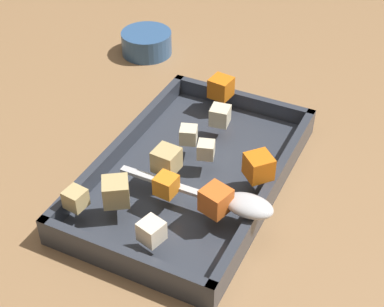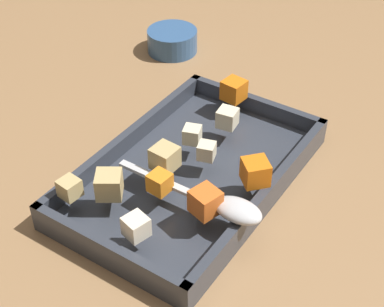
{
  "view_description": "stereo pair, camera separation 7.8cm",
  "coord_description": "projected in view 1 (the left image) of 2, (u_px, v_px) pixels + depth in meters",
  "views": [
    {
      "loc": [
        0.53,
        0.27,
        0.54
      ],
      "look_at": [
        -0.01,
        0.0,
        0.05
      ],
      "focal_mm": 54.68,
      "sensor_mm": 36.0,
      "label": 1
    },
    {
      "loc": [
        0.49,
        0.33,
        0.54
      ],
      "look_at": [
        -0.01,
        0.0,
        0.05
      ],
      "focal_mm": 54.68,
      "sensor_mm": 36.0,
      "label": 2
    }
  ],
  "objects": [
    {
      "name": "carrot_chunk_far_right",
      "position": [
        221.0,
        87.0,
        0.9
      ],
      "size": [
        0.03,
        0.03,
        0.03
      ],
      "primitive_type": "cube",
      "rotation": [
        0.0,
        0.0,
        6.16
      ],
      "color": "orange",
      "rests_on": "baking_dish"
    },
    {
      "name": "potato_chunk_corner_se",
      "position": [
        116.0,
        192.0,
        0.71
      ],
      "size": [
        0.04,
        0.04,
        0.03
      ],
      "primitive_type": "cube",
      "rotation": [
        0.0,
        0.0,
        0.58
      ],
      "color": "tan",
      "rests_on": "baking_dish"
    },
    {
      "name": "potato_chunk_rim_edge",
      "position": [
        76.0,
        199.0,
        0.71
      ],
      "size": [
        0.03,
        0.03,
        0.02
      ],
      "primitive_type": "cube",
      "rotation": [
        0.0,
        0.0,
        4.59
      ],
      "color": "tan",
      "rests_on": "baking_dish"
    },
    {
      "name": "potato_chunk_far_left",
      "position": [
        188.0,
        135.0,
        0.81
      ],
      "size": [
        0.03,
        0.03,
        0.02
      ],
      "primitive_type": "cube",
      "rotation": [
        0.0,
        0.0,
        1.9
      ],
      "color": "beige",
      "rests_on": "baking_dish"
    },
    {
      "name": "potato_chunk_heap_side",
      "position": [
        222.0,
        116.0,
        0.84
      ],
      "size": [
        0.03,
        0.03,
        0.03
      ],
      "primitive_type": "cube",
      "rotation": [
        0.0,
        0.0,
        0.14
      ],
      "color": "beige",
      "rests_on": "baking_dish"
    },
    {
      "name": "carrot_chunk_front_center",
      "position": [
        165.0,
        185.0,
        0.73
      ],
      "size": [
        0.03,
        0.03,
        0.03
      ],
      "primitive_type": "cube",
      "rotation": [
        0.0,
        0.0,
        3.05
      ],
      "color": "orange",
      "rests_on": "baking_dish"
    },
    {
      "name": "baking_dish",
      "position": [
        192.0,
        175.0,
        0.81
      ],
      "size": [
        0.37,
        0.23,
        0.04
      ],
      "color": "#333842",
      "rests_on": "ground_plane"
    },
    {
      "name": "carrot_chunk_near_left",
      "position": [
        216.0,
        200.0,
        0.7
      ],
      "size": [
        0.04,
        0.04,
        0.03
      ],
      "primitive_type": "cube",
      "rotation": [
        0.0,
        0.0,
        2.86
      ],
      "color": "orange",
      "rests_on": "baking_dish"
    },
    {
      "name": "serving_spoon",
      "position": [
        238.0,
        203.0,
        0.71
      ],
      "size": [
        0.04,
        0.21,
        0.02
      ],
      "rotation": [
        0.0,
        0.0,
        4.72
      ],
      "color": "silver",
      "rests_on": "baking_dish"
    },
    {
      "name": "potato_chunk_corner_sw",
      "position": [
        206.0,
        150.0,
        0.79
      ],
      "size": [
        0.03,
        0.03,
        0.02
      ],
      "primitive_type": "cube",
      "rotation": [
        0.0,
        0.0,
        1.87
      ],
      "color": "beige",
      "rests_on": "baking_dish"
    },
    {
      "name": "parsnip_chunk_near_spoon",
      "position": [
        151.0,
        231.0,
        0.67
      ],
      "size": [
        0.03,
        0.03,
        0.03
      ],
      "primitive_type": "cube",
      "rotation": [
        0.0,
        0.0,
        4.45
      ],
      "color": "silver",
      "rests_on": "baking_dish"
    },
    {
      "name": "carrot_chunk_corner_nw",
      "position": [
        259.0,
        166.0,
        0.75
      ],
      "size": [
        0.05,
        0.05,
        0.03
      ],
      "primitive_type": "cube",
      "rotation": [
        0.0,
        0.0,
        2.4
      ],
      "color": "orange",
      "rests_on": "baking_dish"
    },
    {
      "name": "small_prep_bowl",
      "position": [
        147.0,
        43.0,
        1.08
      ],
      "size": [
        0.09,
        0.09,
        0.04
      ],
      "primitive_type": "cylinder",
      "color": "#33598C",
      "rests_on": "ground_plane"
    },
    {
      "name": "potato_chunk_under_handle",
      "position": [
        166.0,
        160.0,
        0.76
      ],
      "size": [
        0.03,
        0.03,
        0.03
      ],
      "primitive_type": "cube",
      "rotation": [
        0.0,
        0.0,
        6.22
      ],
      "color": "tan",
      "rests_on": "baking_dish"
    },
    {
      "name": "ground_plane",
      "position": [
        187.0,
        188.0,
        0.8
      ],
      "size": [
        4.0,
        4.0,
        0.0
      ],
      "primitive_type": "plane",
      "color": "#936D47"
    }
  ]
}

